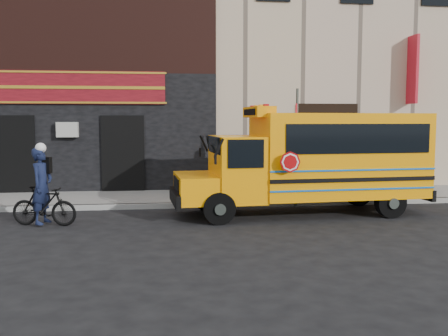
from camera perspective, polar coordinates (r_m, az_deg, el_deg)
name	(u,v)px	position (r m, az deg, el deg)	size (l,w,h in m)	color
ground	(239,225)	(12.29, 1.69, -6.57)	(120.00, 120.00, 0.00)	black
curb	(226,205)	(14.80, 0.21, -4.20)	(40.00, 0.20, 0.15)	gray
sidewalk	(220,197)	(16.27, -0.43, -3.31)	(40.00, 3.00, 0.15)	slate
building	(203,39)	(22.68, -2.38, 14.53)	(20.00, 10.70, 12.00)	tan
school_bus	(315,159)	(13.86, 10.31, 1.03)	(7.03, 2.72, 2.92)	black
sign_pole	(297,143)	(14.83, 8.29, 2.89)	(0.14, 0.29, 3.48)	#3B423D
bicycle	(44,206)	(12.93, -19.88, -4.09)	(0.46, 1.62, 0.98)	black
cyclist	(42,188)	(12.91, -20.08, -2.12)	(0.68, 0.45, 1.87)	#111834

